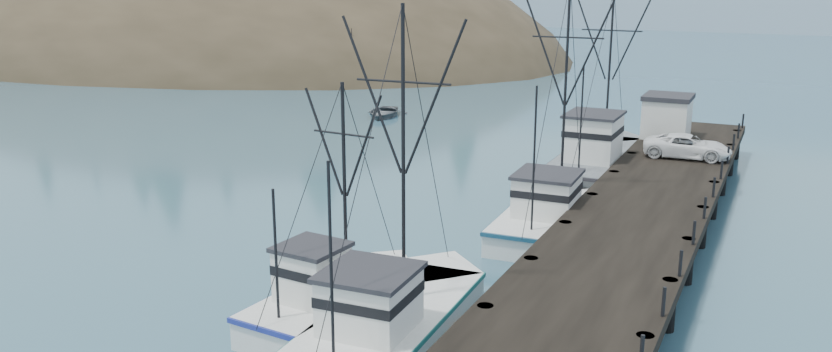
{
  "coord_description": "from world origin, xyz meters",
  "views": [
    {
      "loc": [
        19.96,
        -22.49,
        12.92
      ],
      "look_at": [
        2.86,
        13.68,
        2.5
      ],
      "focal_mm": 35.0,
      "sensor_mm": 36.0,
      "label": 1
    }
  ],
  "objects_px": {
    "pickup_truck": "(687,146)",
    "pier": "(646,206)",
    "motorboat": "(383,116)",
    "trawler_far": "(554,212)",
    "work_vessel": "(599,162)",
    "trawler_near": "(391,320)",
    "pier_shed": "(667,116)",
    "trawler_mid": "(334,298)"
  },
  "relations": [
    {
      "from": "trawler_far",
      "to": "work_vessel",
      "type": "height_order",
      "value": "trawler_far"
    },
    {
      "from": "work_vessel",
      "to": "pickup_truck",
      "type": "height_order",
      "value": "work_vessel"
    },
    {
      "from": "trawler_near",
      "to": "work_vessel",
      "type": "height_order",
      "value": "trawler_near"
    },
    {
      "from": "work_vessel",
      "to": "pier",
      "type": "bearing_deg",
      "value": -65.48
    },
    {
      "from": "pickup_truck",
      "to": "motorboat",
      "type": "height_order",
      "value": "pickup_truck"
    },
    {
      "from": "trawler_far",
      "to": "motorboat",
      "type": "distance_m",
      "value": 32.9
    },
    {
      "from": "trawler_near",
      "to": "pier_shed",
      "type": "distance_m",
      "value": 31.18
    },
    {
      "from": "trawler_mid",
      "to": "trawler_far",
      "type": "xyz_separation_m",
      "value": [
        4.47,
        14.12,
        0.0
      ]
    },
    {
      "from": "motorboat",
      "to": "pier",
      "type": "bearing_deg",
      "value": -55.33
    },
    {
      "from": "trawler_far",
      "to": "pickup_truck",
      "type": "relative_size",
      "value": 2.55
    },
    {
      "from": "trawler_far",
      "to": "pickup_truck",
      "type": "distance_m",
      "value": 11.48
    },
    {
      "from": "pickup_truck",
      "to": "trawler_far",
      "type": "bearing_deg",
      "value": 151.3
    },
    {
      "from": "pier_shed",
      "to": "pickup_truck",
      "type": "height_order",
      "value": "pier_shed"
    },
    {
      "from": "pier_shed",
      "to": "pickup_truck",
      "type": "xyz_separation_m",
      "value": [
        2.06,
        -5.6,
        -0.73
      ]
    },
    {
      "from": "pier",
      "to": "trawler_mid",
      "type": "relative_size",
      "value": 4.78
    },
    {
      "from": "pickup_truck",
      "to": "motorboat",
      "type": "relative_size",
      "value": 0.95
    },
    {
      "from": "trawler_near",
      "to": "trawler_far",
      "type": "height_order",
      "value": "trawler_far"
    },
    {
      "from": "pier_shed",
      "to": "trawler_mid",
      "type": "bearing_deg",
      "value": -103.91
    },
    {
      "from": "trawler_near",
      "to": "trawler_far",
      "type": "relative_size",
      "value": 0.96
    },
    {
      "from": "pier_shed",
      "to": "motorboat",
      "type": "bearing_deg",
      "value": 161.7
    },
    {
      "from": "pier",
      "to": "work_vessel",
      "type": "height_order",
      "value": "work_vessel"
    },
    {
      "from": "trawler_mid",
      "to": "motorboat",
      "type": "relative_size",
      "value": 1.78
    },
    {
      "from": "pier_shed",
      "to": "trawler_far",
      "type": "bearing_deg",
      "value": -100.55
    },
    {
      "from": "trawler_near",
      "to": "pier_shed",
      "type": "bearing_deg",
      "value": 81.54
    },
    {
      "from": "pier_shed",
      "to": "motorboat",
      "type": "relative_size",
      "value": 0.62
    },
    {
      "from": "pickup_truck",
      "to": "pier",
      "type": "bearing_deg",
      "value": 174.28
    },
    {
      "from": "trawler_far",
      "to": "motorboat",
      "type": "bearing_deg",
      "value": 132.81
    },
    {
      "from": "trawler_far",
      "to": "motorboat",
      "type": "xyz_separation_m",
      "value": [
        -22.35,
        24.13,
        -0.82
      ]
    },
    {
      "from": "pier_shed",
      "to": "motorboat",
      "type": "xyz_separation_m",
      "value": [
        -25.29,
        8.36,
        -3.42
      ]
    },
    {
      "from": "trawler_near",
      "to": "trawler_mid",
      "type": "bearing_deg",
      "value": 163.5
    },
    {
      "from": "trawler_far",
      "to": "motorboat",
      "type": "relative_size",
      "value": 2.43
    },
    {
      "from": "trawler_near",
      "to": "pier",
      "type": "bearing_deg",
      "value": 68.07
    },
    {
      "from": "trawler_far",
      "to": "pickup_truck",
      "type": "xyz_separation_m",
      "value": [
        5.0,
        10.16,
        1.87
      ]
    },
    {
      "from": "trawler_far",
      "to": "pickup_truck",
      "type": "bearing_deg",
      "value": 63.8
    },
    {
      "from": "work_vessel",
      "to": "pier_shed",
      "type": "distance_m",
      "value": 6.87
    },
    {
      "from": "pier",
      "to": "pickup_truck",
      "type": "bearing_deg",
      "value": 86.79
    },
    {
      "from": "trawler_mid",
      "to": "pier_shed",
      "type": "height_order",
      "value": "trawler_mid"
    },
    {
      "from": "trawler_mid",
      "to": "pickup_truck",
      "type": "xyz_separation_m",
      "value": [
        9.47,
        24.29,
        1.87
      ]
    },
    {
      "from": "trawler_far",
      "to": "motorboat",
      "type": "height_order",
      "value": "trawler_far"
    },
    {
      "from": "pier_shed",
      "to": "pickup_truck",
      "type": "bearing_deg",
      "value": -69.77
    },
    {
      "from": "trawler_far",
      "to": "pier_shed",
      "type": "distance_m",
      "value": 16.25
    },
    {
      "from": "trawler_far",
      "to": "pickup_truck",
      "type": "height_order",
      "value": "trawler_far"
    }
  ]
}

